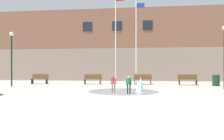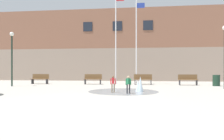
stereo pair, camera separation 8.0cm
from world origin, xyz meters
name	(u,v)px [view 1 (the left image)]	position (x,y,z in m)	size (l,w,h in m)	color
ground_plane	(77,103)	(0.00, 0.00, 0.00)	(100.00, 100.00, 0.00)	#9E998E
library_building	(119,47)	(0.00, 19.74, 4.23)	(36.00, 6.05, 8.46)	gray
splash_fountain	(132,88)	(2.07, 4.93, 0.24)	(4.29, 4.29, 0.93)	gray
park_bench_far_left	(40,79)	(-6.63, 10.83, 0.48)	(1.60, 0.44, 0.91)	#28282D
park_bench_left_of_flagpoles	(93,79)	(-1.67, 10.99, 0.48)	(1.60, 0.44, 0.91)	#28282D
park_bench_center	(143,79)	(2.83, 11.04, 0.48)	(1.60, 0.44, 0.91)	#28282D
park_bench_near_trashcan	(188,80)	(6.63, 10.84, 0.48)	(1.60, 0.44, 0.91)	#28282D
child_with_pink_shirt	(129,83)	(1.89, 3.75, 0.58)	(0.31, 0.24, 0.99)	#28282D
child_running	(113,83)	(0.98, 4.16, 0.58)	(0.31, 0.22, 0.99)	#89755B
flagpole_left	(116,35)	(0.39, 11.49, 4.48)	(0.80, 0.10, 8.46)	silver
flagpole_right	(136,39)	(2.27, 11.49, 4.12)	(0.80, 0.10, 7.76)	silver
lamp_post_left_lane	(12,51)	(-7.58, 7.85, 2.78)	(0.32, 0.32, 4.32)	#192D23
trash_can	(216,80)	(8.70, 10.14, 0.45)	(0.56, 0.56, 0.90)	#193323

